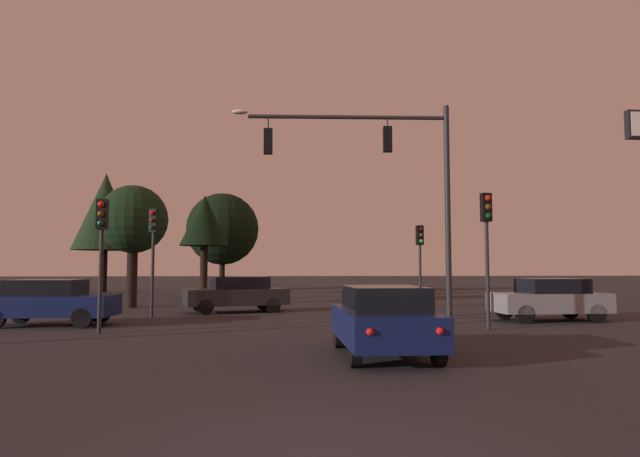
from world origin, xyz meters
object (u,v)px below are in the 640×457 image
object	(u,v)px
traffic_light_corner_left	(420,249)
traffic_light_median	(487,232)
traffic_light_corner_right	(153,240)
tree_left_far	(223,229)
car_crossing_left	(550,299)
car_crossing_right	(50,302)
traffic_light_far_side	(101,237)
tree_center_horizon	(133,220)
tree_right_cluster	(105,212)
car_far_lane	(237,294)
car_nearside_lane	(384,319)
tree_behind_sign	(204,222)
traffic_signal_mast_arm	(386,169)

from	to	relation	value
traffic_light_corner_left	traffic_light_median	xyz separation A→B (m)	(0.05, -7.93, 0.28)
traffic_light_corner_left	traffic_light_corner_right	world-z (taller)	traffic_light_corner_right
tree_left_far	traffic_light_median	bearing A→B (deg)	-64.37
car_crossing_left	car_crossing_right	size ratio (longest dim) A/B	0.97
traffic_light_median	traffic_light_far_side	xyz separation A→B (m)	(-11.71, -0.20, -0.22)
traffic_light_median	car_crossing_right	distance (m)	14.42
tree_center_horizon	tree_right_cluster	world-z (taller)	tree_right_cluster
traffic_light_corner_left	traffic_light_corner_right	bearing A→B (deg)	-165.12
traffic_light_corner_left	car_far_lane	bearing A→B (deg)	-173.69
car_crossing_left	car_crossing_right	bearing A→B (deg)	-178.96
traffic_light_corner_right	car_nearside_lane	xyz separation A→B (m)	(7.20, -9.62, -2.18)
traffic_light_corner_left	car_far_lane	xyz separation A→B (m)	(-8.25, -0.91, -1.95)
tree_left_far	traffic_light_far_side	bearing A→B (deg)	-93.06
car_crossing_left	tree_center_horizon	xyz separation A→B (m)	(-16.82, 7.76, 3.40)
tree_behind_sign	tree_center_horizon	distance (m)	6.28
tree_behind_sign	traffic_light_far_side	bearing A→B (deg)	-92.67
tree_left_far	car_far_lane	bearing A→B (deg)	-81.51
tree_left_far	tree_right_cluster	distance (m)	10.30
car_nearside_lane	traffic_light_corner_right	bearing A→B (deg)	126.82
traffic_light_corner_left	car_nearside_lane	bearing A→B (deg)	-108.18
traffic_light_median	tree_center_horizon	size ratio (longest dim) A/B	0.72
traffic_signal_mast_arm	traffic_light_far_side	size ratio (longest dim) A/B	1.94
traffic_light_corner_left	traffic_light_far_side	bearing A→B (deg)	-145.11
traffic_light_median	car_far_lane	world-z (taller)	traffic_light_median
tree_right_cluster	tree_behind_sign	bearing A→B (deg)	-48.40
car_far_lane	tree_left_far	distance (m)	15.57
traffic_light_corner_right	car_crossing_right	xyz separation A→B (m)	(-2.68, -2.77, -2.18)
traffic_light_corner_left	car_nearside_lane	distance (m)	13.44
car_crossing_left	tree_center_horizon	distance (m)	18.83
traffic_light_corner_left	car_crossing_right	xyz separation A→B (m)	(-14.03, -5.79, -1.95)
tree_right_cluster	traffic_light_corner_right	bearing A→B (deg)	-68.04
tree_behind_sign	tree_right_cluster	world-z (taller)	tree_right_cluster
traffic_light_corner_left	car_nearside_lane	xyz separation A→B (m)	(-4.15, -12.63, -1.95)
traffic_light_corner_right	tree_center_horizon	distance (m)	5.86
traffic_light_far_side	car_nearside_lane	xyz separation A→B (m)	(7.51, -4.50, -2.01)
car_crossing_right	traffic_light_corner_left	bearing A→B (deg)	22.42
tree_right_cluster	car_far_lane	bearing A→B (deg)	-58.54
traffic_light_far_side	car_crossing_right	world-z (taller)	traffic_light_far_side
car_crossing_right	traffic_light_median	bearing A→B (deg)	-8.66
car_crossing_left	traffic_light_corner_left	bearing A→B (deg)	120.97
traffic_light_corner_right	car_nearside_lane	distance (m)	12.21
tree_center_horizon	traffic_light_far_side	bearing A→B (deg)	-79.82
traffic_light_median	traffic_light_far_side	world-z (taller)	traffic_light_median
car_crossing_left	car_crossing_right	world-z (taller)	same
traffic_light_median	car_crossing_left	size ratio (longest dim) A/B	1.04
traffic_signal_mast_arm	traffic_light_corner_left	xyz separation A→B (m)	(2.72, 5.89, -2.62)
traffic_light_corner_right	traffic_light_median	bearing A→B (deg)	-23.33
traffic_light_far_side	traffic_light_corner_right	bearing A→B (deg)	86.54
car_crossing_left	car_far_lane	xyz separation A→B (m)	(-11.54, 4.56, 0.00)
car_crossing_left	tree_behind_sign	distance (m)	19.92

